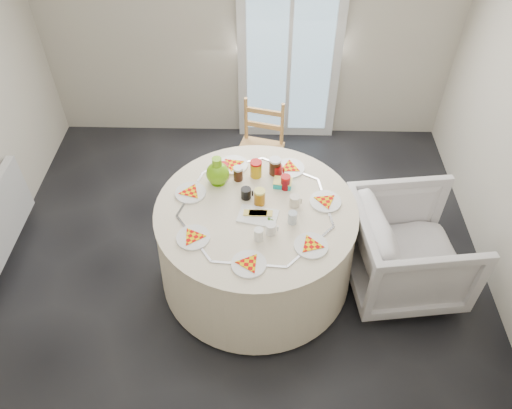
{
  "coord_description": "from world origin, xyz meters",
  "views": [
    {
      "loc": [
        0.18,
        -2.47,
        3.3
      ],
      "look_at": [
        0.12,
        0.03,
        0.8
      ],
      "focal_mm": 35.0,
      "sensor_mm": 36.0,
      "label": 1
    }
  ],
  "objects_px": {
    "armchair": "(409,249)",
    "green_pitcher": "(217,171)",
    "table": "(256,244)",
    "wooden_chair": "(259,148)"
  },
  "relations": [
    {
      "from": "table",
      "to": "armchair",
      "type": "height_order",
      "value": "armchair"
    },
    {
      "from": "table",
      "to": "armchair",
      "type": "bearing_deg",
      "value": -1.97
    },
    {
      "from": "table",
      "to": "green_pitcher",
      "type": "distance_m",
      "value": 0.64
    },
    {
      "from": "armchair",
      "to": "green_pitcher",
      "type": "xyz_separation_m",
      "value": [
        -1.45,
        0.32,
        0.48
      ]
    },
    {
      "from": "armchair",
      "to": "green_pitcher",
      "type": "distance_m",
      "value": 1.56
    },
    {
      "from": "wooden_chair",
      "to": "green_pitcher",
      "type": "relative_size",
      "value": 3.91
    },
    {
      "from": "table",
      "to": "green_pitcher",
      "type": "xyz_separation_m",
      "value": [
        -0.29,
        0.28,
        0.49
      ]
    },
    {
      "from": "table",
      "to": "green_pitcher",
      "type": "bearing_deg",
      "value": 136.47
    },
    {
      "from": "table",
      "to": "wooden_chair",
      "type": "xyz_separation_m",
      "value": [
        0.0,
        1.05,
        0.09
      ]
    },
    {
      "from": "wooden_chair",
      "to": "green_pitcher",
      "type": "distance_m",
      "value": 0.92
    }
  ]
}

